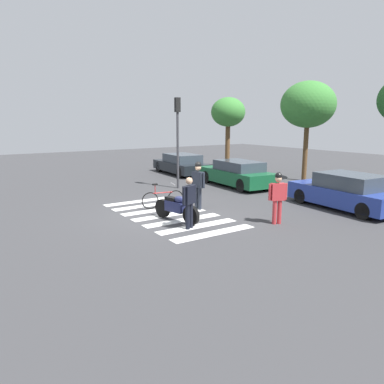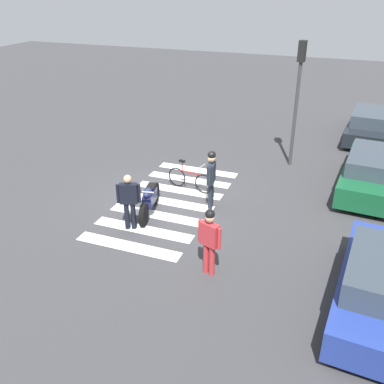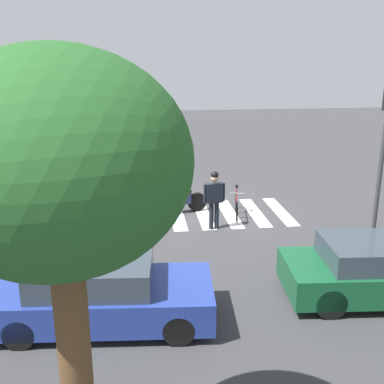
{
  "view_description": "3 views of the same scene",
  "coord_description": "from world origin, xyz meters",
  "px_view_note": "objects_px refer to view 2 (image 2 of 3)",
  "views": [
    {
      "loc": [
        11.34,
        -6.58,
        3.41
      ],
      "look_at": [
        0.43,
        0.7,
        0.85
      ],
      "focal_mm": 34.36,
      "sensor_mm": 36.0,
      "label": 1
    },
    {
      "loc": [
        11.06,
        4.99,
        6.4
      ],
      "look_at": [
        0.64,
        1.04,
        0.84
      ],
      "focal_mm": 40.27,
      "sensor_mm": 36.0,
      "label": 2
    },
    {
      "loc": [
        2.18,
        14.74,
        5.27
      ],
      "look_at": [
        0.53,
        1.17,
        1.16
      ],
      "focal_mm": 43.29,
      "sensor_mm": 36.0,
      "label": 3
    }
  ],
  "objects_px": {
    "police_motorcycle": "(149,199)",
    "car_green_compact": "(374,171)",
    "traffic_light_pole": "(298,85)",
    "officer_on_foot": "(129,199)",
    "leaning_bicycle": "(190,179)",
    "pedestrian_bystander": "(209,238)",
    "officer_by_motorcycle": "(211,175)",
    "car_black_suv": "(372,125)"
  },
  "relations": [
    {
      "from": "police_motorcycle",
      "to": "pedestrian_bystander",
      "type": "distance_m",
      "value": 3.44
    },
    {
      "from": "pedestrian_bystander",
      "to": "traffic_light_pole",
      "type": "xyz_separation_m",
      "value": [
        -7.51,
        0.73,
        2.01
      ]
    },
    {
      "from": "officer_on_foot",
      "to": "car_green_compact",
      "type": "bearing_deg",
      "value": 128.92
    },
    {
      "from": "police_motorcycle",
      "to": "leaning_bicycle",
      "type": "height_order",
      "value": "police_motorcycle"
    },
    {
      "from": "officer_by_motorcycle",
      "to": "pedestrian_bystander",
      "type": "xyz_separation_m",
      "value": [
        3.16,
        1.01,
        -0.09
      ]
    },
    {
      "from": "officer_on_foot",
      "to": "pedestrian_bystander",
      "type": "relative_size",
      "value": 0.95
    },
    {
      "from": "leaning_bicycle",
      "to": "traffic_light_pole",
      "type": "distance_m",
      "value": 5.13
    },
    {
      "from": "police_motorcycle",
      "to": "car_black_suv",
      "type": "bearing_deg",
      "value": 147.12
    },
    {
      "from": "officer_on_foot",
      "to": "traffic_light_pole",
      "type": "relative_size",
      "value": 0.37
    },
    {
      "from": "car_black_suv",
      "to": "police_motorcycle",
      "type": "bearing_deg",
      "value": -32.88
    },
    {
      "from": "leaning_bicycle",
      "to": "officer_by_motorcycle",
      "type": "relative_size",
      "value": 0.92
    },
    {
      "from": "officer_on_foot",
      "to": "car_black_suv",
      "type": "height_order",
      "value": "officer_on_foot"
    },
    {
      "from": "police_motorcycle",
      "to": "pedestrian_bystander",
      "type": "bearing_deg",
      "value": 50.29
    },
    {
      "from": "officer_by_motorcycle",
      "to": "car_green_compact",
      "type": "relative_size",
      "value": 0.39
    },
    {
      "from": "car_black_suv",
      "to": "officer_on_foot",
      "type": "bearing_deg",
      "value": -30.8
    },
    {
      "from": "police_motorcycle",
      "to": "pedestrian_bystander",
      "type": "height_order",
      "value": "pedestrian_bystander"
    },
    {
      "from": "police_motorcycle",
      "to": "car_green_compact",
      "type": "xyz_separation_m",
      "value": [
        -4.12,
        6.23,
        0.19
      ]
    },
    {
      "from": "leaning_bicycle",
      "to": "car_green_compact",
      "type": "bearing_deg",
      "value": 111.13
    },
    {
      "from": "officer_on_foot",
      "to": "pedestrian_bystander",
      "type": "xyz_separation_m",
      "value": [
        1.17,
        2.74,
        0.06
      ]
    },
    {
      "from": "traffic_light_pole",
      "to": "officer_on_foot",
      "type": "bearing_deg",
      "value": -28.64
    },
    {
      "from": "officer_by_motorcycle",
      "to": "officer_on_foot",
      "type": "bearing_deg",
      "value": -40.8
    },
    {
      "from": "pedestrian_bystander",
      "to": "car_green_compact",
      "type": "xyz_separation_m",
      "value": [
        -6.3,
        3.62,
        -0.35
      ]
    },
    {
      "from": "car_black_suv",
      "to": "traffic_light_pole",
      "type": "distance_m",
      "value": 5.61
    },
    {
      "from": "pedestrian_bystander",
      "to": "traffic_light_pole",
      "type": "bearing_deg",
      "value": 174.48
    },
    {
      "from": "police_motorcycle",
      "to": "car_green_compact",
      "type": "height_order",
      "value": "car_green_compact"
    },
    {
      "from": "officer_by_motorcycle",
      "to": "car_green_compact",
      "type": "distance_m",
      "value": 5.61
    },
    {
      "from": "pedestrian_bystander",
      "to": "car_green_compact",
      "type": "relative_size",
      "value": 0.36
    },
    {
      "from": "pedestrian_bystander",
      "to": "car_black_suv",
      "type": "relative_size",
      "value": 0.37
    },
    {
      "from": "pedestrian_bystander",
      "to": "car_black_suv",
      "type": "distance_m",
      "value": 12.26
    },
    {
      "from": "police_motorcycle",
      "to": "traffic_light_pole",
      "type": "height_order",
      "value": "traffic_light_pole"
    },
    {
      "from": "police_motorcycle",
      "to": "officer_by_motorcycle",
      "type": "distance_m",
      "value": 1.99
    },
    {
      "from": "car_green_compact",
      "to": "leaning_bicycle",
      "type": "bearing_deg",
      "value": -68.87
    },
    {
      "from": "traffic_light_pole",
      "to": "police_motorcycle",
      "type": "bearing_deg",
      "value": -32.08
    },
    {
      "from": "leaning_bicycle",
      "to": "car_black_suv",
      "type": "relative_size",
      "value": 0.36
    },
    {
      "from": "officer_on_foot",
      "to": "traffic_light_pole",
      "type": "xyz_separation_m",
      "value": [
        -6.34,
        3.46,
        2.07
      ]
    },
    {
      "from": "car_green_compact",
      "to": "traffic_light_pole",
      "type": "relative_size",
      "value": 1.06
    },
    {
      "from": "car_green_compact",
      "to": "traffic_light_pole",
      "type": "bearing_deg",
      "value": -112.68
    },
    {
      "from": "leaning_bicycle",
      "to": "pedestrian_bystander",
      "type": "relative_size",
      "value": 0.98
    },
    {
      "from": "pedestrian_bystander",
      "to": "traffic_light_pole",
      "type": "height_order",
      "value": "traffic_light_pole"
    },
    {
      "from": "officer_on_foot",
      "to": "pedestrian_bystander",
      "type": "height_order",
      "value": "pedestrian_bystander"
    },
    {
      "from": "car_black_suv",
      "to": "car_green_compact",
      "type": "bearing_deg",
      "value": 0.63
    },
    {
      "from": "officer_by_motorcycle",
      "to": "car_black_suv",
      "type": "xyz_separation_m",
      "value": [
        -8.56,
        4.57,
        -0.47
      ]
    }
  ]
}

